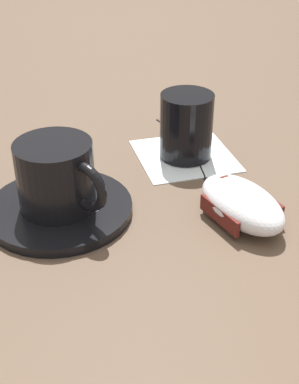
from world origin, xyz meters
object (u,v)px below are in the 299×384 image
at_px(saucer, 60,208).
at_px(coffee_cup, 57,176).
at_px(computer_mouse, 242,204).
at_px(drinking_glass, 186,126).

xyz_separation_m(saucer, coffee_cup, (0.00, -0.00, 0.04)).
height_order(coffee_cup, computer_mouse, coffee_cup).
xyz_separation_m(computer_mouse, drinking_glass, (-0.04, 0.14, 0.02)).
xyz_separation_m(saucer, computer_mouse, (0.19, -0.02, 0.01)).
relative_size(saucer, computer_mouse, 1.20).
bearing_deg(drinking_glass, computer_mouse, -72.93).
xyz_separation_m(coffee_cup, computer_mouse, (0.19, -0.02, -0.03)).
relative_size(saucer, coffee_cup, 1.61).
relative_size(computer_mouse, drinking_glass, 1.58).
distance_m(saucer, coffee_cup, 0.04).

